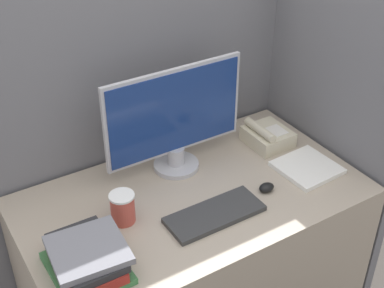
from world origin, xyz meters
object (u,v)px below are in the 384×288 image
Objects in this scene: book_stack at (87,259)px; keyboard at (214,214)px; mouse at (267,187)px; desk_telephone at (267,136)px; coffee_cup at (123,208)px; monitor at (175,121)px.

keyboard is at bearing 0.60° from book_stack.
mouse is at bearing 4.06° from keyboard.
keyboard is 1.93× the size of desk_telephone.
book_stack is (-0.20, -0.16, -0.01)m from coffee_cup.
desk_telephone is (0.43, -0.06, -0.18)m from monitor.
keyboard is 0.50m from book_stack.
desk_telephone is at bearing -7.68° from monitor.
mouse is (0.26, 0.02, 0.01)m from keyboard.
mouse is 0.34× the size of desk_telephone.
coffee_cup is 0.62× the size of desk_telephone.
mouse is at bearing -13.96° from coffee_cup.
book_stack is (-0.53, -0.35, -0.17)m from monitor.
monitor is 0.44m from mouse.
book_stack is at bearing -178.22° from mouse.
coffee_cup is (-0.29, 0.15, 0.05)m from keyboard.
keyboard is at bearing -175.94° from mouse.
coffee_cup is (-0.55, 0.14, 0.04)m from mouse.
monitor is at bearing 29.88° from coffee_cup.
coffee_cup is (-0.33, -0.19, -0.16)m from monitor.
book_stack is 1.01m from desk_telephone.
desk_telephone is (0.76, 0.13, -0.02)m from coffee_cup.
keyboard is 3.10× the size of coffee_cup.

